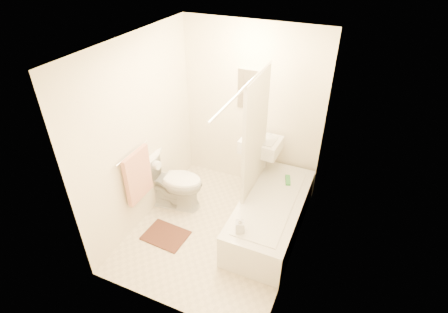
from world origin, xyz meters
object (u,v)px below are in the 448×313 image
at_px(soap_bottle, 240,225).
at_px(bath_mat, 166,235).
at_px(toilet, 174,181).
at_px(sink, 260,164).
at_px(bathtub, 271,215).

bearing_deg(soap_bottle, bath_mat, -179.20).
relative_size(toilet, sink, 0.81).
bearing_deg(soap_bottle, bathtub, 74.76).
xyz_separation_m(sink, bathtub, (0.38, -0.65, -0.27)).
height_order(sink, soap_bottle, sink).
distance_m(bathtub, bath_mat, 1.37).
bearing_deg(bathtub, soap_bottle, -105.24).
height_order(sink, bath_mat, sink).
relative_size(bath_mat, soap_bottle, 2.59).
distance_m(toilet, bath_mat, 0.75).
xyz_separation_m(bathtub, soap_bottle, (-0.18, -0.65, 0.34)).
relative_size(toilet, bath_mat, 1.53).
xyz_separation_m(toilet, bathtub, (1.38, 0.06, -0.17)).
bearing_deg(sink, bathtub, -57.41).
bearing_deg(bathtub, sink, 120.43).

